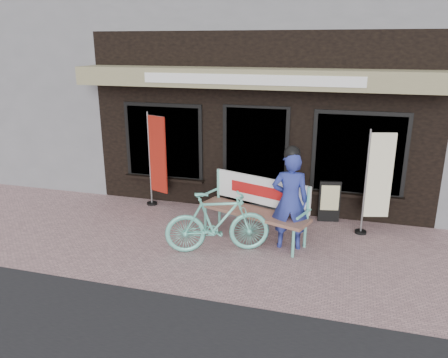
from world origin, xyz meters
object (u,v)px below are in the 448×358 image
(bench, at_px, (257,203))
(bicycle, at_px, (218,222))
(nobori_cream, at_px, (377,181))
(person, at_px, (290,199))
(menu_stand, at_px, (329,201))
(nobori_red, at_px, (157,159))

(bench, distance_m, bicycle, 0.90)
(bench, height_order, bicycle, bench)
(bench, relative_size, nobori_cream, 1.06)
(person, height_order, nobori_cream, nobori_cream)
(nobori_cream, bearing_deg, menu_stand, 140.92)
(menu_stand, bearing_deg, person, -125.32)
(bench, distance_m, nobori_red, 2.55)
(bench, bearing_deg, nobori_red, 177.28)
(nobori_red, xyz_separation_m, menu_stand, (3.56, 0.17, -0.63))
(bicycle, relative_size, nobori_red, 0.86)
(bench, xyz_separation_m, menu_stand, (1.22, 1.10, -0.22))
(person, height_order, bicycle, person)
(person, bearing_deg, bicycle, -164.82)
(nobori_red, relative_size, nobori_cream, 1.04)
(bicycle, bearing_deg, nobori_red, 26.08)
(bench, distance_m, person, 0.70)
(bicycle, height_order, nobori_red, nobori_red)
(bicycle, distance_m, nobori_cream, 2.97)
(bench, height_order, nobori_red, nobori_red)
(nobori_red, bearing_deg, bicycle, -21.62)
(nobori_red, xyz_separation_m, nobori_cream, (4.36, -0.20, -0.04))
(nobori_cream, distance_m, menu_stand, 1.06)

